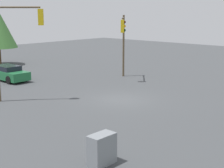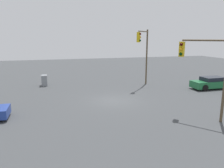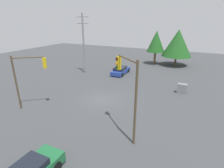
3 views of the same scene
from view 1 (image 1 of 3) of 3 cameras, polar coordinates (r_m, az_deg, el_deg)
name	(u,v)px [view 1 (image 1 of 3)]	position (r m, az deg, el deg)	size (l,w,h in m)	color
ground_plane	(121,100)	(23.63, 1.49, -2.61)	(80.00, 80.00, 0.00)	#424447
sedan_green	(9,73)	(31.31, -16.81, 1.73)	(1.84, 4.21, 1.32)	#1E6638
traffic_signal_main	(123,36)	(30.42, 1.89, 8.00)	(2.62, 2.18, 5.63)	brown
traffic_signal_cross	(14,36)	(23.49, -15.97, 7.67)	(2.49, 2.31, 6.46)	brown
electrical_cabinet	(102,149)	(13.76, -1.72, -10.81)	(1.12, 0.63, 1.25)	gray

